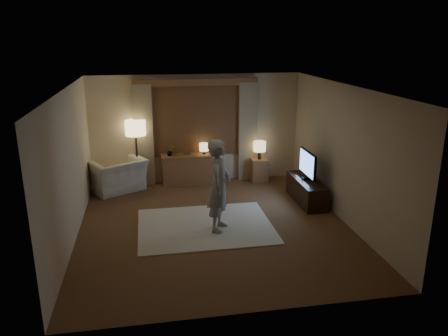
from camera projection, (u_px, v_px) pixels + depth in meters
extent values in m
cube|color=brown|center=(214.00, 226.00, 8.27)|extent=(5.00, 5.50, 0.02)
cube|color=silver|center=(213.00, 87.00, 7.50)|extent=(5.00, 5.50, 0.02)
cube|color=beige|center=(196.00, 129.00, 10.48)|extent=(5.00, 0.02, 2.60)
cube|color=beige|center=(249.00, 222.00, 5.29)|extent=(5.00, 0.02, 2.60)
cube|color=beige|center=(69.00, 167.00, 7.46)|extent=(0.02, 5.50, 2.60)
cube|color=beige|center=(344.00, 154.00, 8.31)|extent=(0.02, 5.50, 2.60)
cube|color=black|center=(196.00, 119.00, 10.38)|extent=(2.00, 0.01, 1.70)
cube|color=brown|center=(196.00, 119.00, 10.37)|extent=(2.08, 0.04, 1.78)
cube|color=tan|center=(144.00, 136.00, 10.20)|extent=(0.45, 0.12, 2.40)
cube|color=tan|center=(248.00, 132.00, 10.62)|extent=(0.45, 0.12, 2.40)
cube|color=brown|center=(196.00, 82.00, 10.07)|extent=(2.90, 0.14, 0.16)
cube|color=beige|center=(205.00, 226.00, 8.24)|extent=(2.50, 2.00, 0.02)
cube|color=brown|center=(188.00, 170.00, 10.47)|extent=(1.20, 0.40, 0.70)
cube|color=brown|center=(187.00, 152.00, 10.34)|extent=(0.16, 0.02, 0.20)
imported|color=#999999|center=(170.00, 151.00, 10.26)|extent=(0.17, 0.13, 0.30)
cylinder|color=black|center=(204.00, 153.00, 10.42)|extent=(0.08, 0.08, 0.12)
cylinder|color=#FADD96|center=(204.00, 147.00, 10.38)|extent=(0.22, 0.22, 0.18)
cylinder|color=black|center=(139.00, 186.00, 10.37)|extent=(0.34, 0.34, 0.03)
cylinder|color=black|center=(137.00, 161.00, 10.19)|extent=(0.04, 0.04, 1.27)
cylinder|color=#FADD96|center=(135.00, 128.00, 9.96)|extent=(0.47, 0.47, 0.34)
imported|color=beige|center=(117.00, 175.00, 10.04)|extent=(1.52, 1.47, 0.76)
cube|color=brown|center=(259.00, 170.00, 10.74)|extent=(0.40, 0.40, 0.56)
cylinder|color=black|center=(259.00, 155.00, 10.63)|extent=(0.08, 0.08, 0.20)
cylinder|color=#FADD96|center=(260.00, 146.00, 10.57)|extent=(0.30, 0.30, 0.24)
cube|color=black|center=(306.00, 191.00, 9.40)|extent=(0.45, 1.40, 0.50)
cube|color=black|center=(307.00, 178.00, 9.32)|extent=(0.21, 0.10, 0.06)
cube|color=black|center=(308.00, 163.00, 9.22)|extent=(0.05, 0.87, 0.53)
cube|color=#5A8FF4|center=(306.00, 164.00, 9.22)|extent=(0.00, 0.81, 0.48)
imported|color=#A9A49C|center=(219.00, 185.00, 7.85)|extent=(0.62, 0.73, 1.70)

